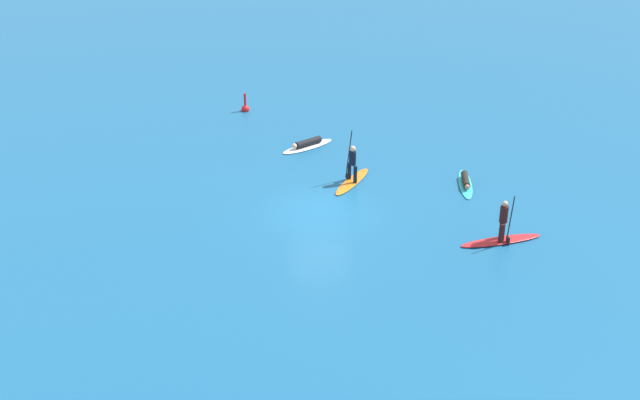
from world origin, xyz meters
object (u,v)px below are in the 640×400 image
Objects in this scene: surfer_on_white_board at (307,144)px; marker_buoy at (245,108)px; surfer_on_teal_board at (465,182)px; surfer_on_orange_board at (352,173)px; surfer_on_red_board at (502,233)px.

surfer_on_white_board is 2.51× the size of marker_buoy.
surfer_on_white_board is 0.91× the size of surfer_on_teal_board.
surfer_on_teal_board is (4.94, -0.30, -0.30)m from surfer_on_orange_board.
surfer_on_teal_board is 5.07m from surfer_on_red_board.
surfer_on_orange_board is at bearing -88.68° from surfer_on_teal_board.
marker_buoy is at bearing -127.73° from surfer_on_teal_board.
surfer_on_red_board is at bearing 10.21° from surfer_on_teal_board.
surfer_on_teal_board is (6.92, -4.34, -0.01)m from surfer_on_white_board.
surfer_on_red_board reaches higher than surfer_on_white_board.
surfer_on_orange_board is 4.50m from surfer_on_white_board.
marker_buoy is (-5.36, 9.16, -0.26)m from surfer_on_orange_board.
surfer_on_red_board is 18.07m from marker_buoy.
surfer_on_orange_board reaches higher than surfer_on_red_board.
marker_buoy is (-3.38, 5.12, 0.03)m from surfer_on_white_board.
surfer_on_teal_board is at bearing -42.56° from marker_buoy.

